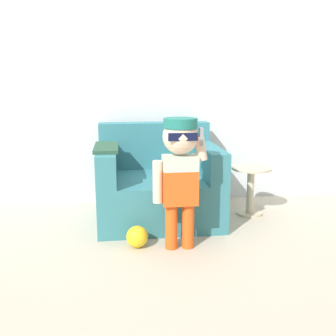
{
  "coord_description": "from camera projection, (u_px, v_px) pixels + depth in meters",
  "views": [
    {
      "loc": [
        -0.42,
        -3.33,
        1.27
      ],
      "look_at": [
        -0.02,
        -0.15,
        0.57
      ],
      "focal_mm": 42.0,
      "sensor_mm": 36.0,
      "label": 1
    }
  ],
  "objects": [
    {
      "name": "wall_back",
      "position": [
        158.0,
        79.0,
        4.06
      ],
      "size": [
        10.0,
        0.05,
        2.6
      ],
      "color": "silver",
      "rests_on": "ground_plane"
    },
    {
      "name": "armchair",
      "position": [
        158.0,
        185.0,
        3.71
      ],
      "size": [
        1.12,
        0.97,
        0.87
      ],
      "color": "teal",
      "rests_on": "ground_plane"
    },
    {
      "name": "toy_ball",
      "position": [
        137.0,
        237.0,
        3.07
      ],
      "size": [
        0.17,
        0.17,
        0.17
      ],
      "color": "yellow",
      "rests_on": "ground_plane"
    },
    {
      "name": "ground_plane",
      "position": [
        168.0,
        225.0,
        3.55
      ],
      "size": [
        10.0,
        10.0,
        0.0
      ],
      "primitive_type": "plane",
      "color": "#BCB29E"
    },
    {
      "name": "person_child",
      "position": [
        180.0,
        163.0,
        2.93
      ],
      "size": [
        0.41,
        0.31,
        1.01
      ],
      "color": "#E05119",
      "rests_on": "ground_plane"
    },
    {
      "name": "side_table",
      "position": [
        251.0,
        186.0,
        3.79
      ],
      "size": [
        0.38,
        0.38,
        0.47
      ],
      "color": "beige",
      "rests_on": "ground_plane"
    }
  ]
}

